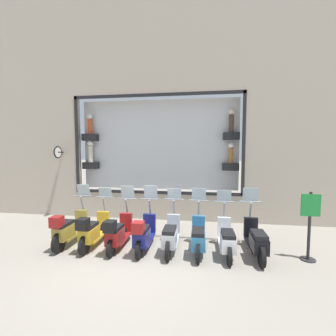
{
  "coord_description": "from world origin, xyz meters",
  "views": [
    {
      "loc": [
        -5.2,
        -1.7,
        2.72
      ],
      "look_at": [
        2.15,
        -0.65,
        2.16
      ],
      "focal_mm": 24.0,
      "sensor_mm": 36.0,
      "label": 1
    }
  ],
  "objects_px": {
    "scooter_silver_3": "(171,235)",
    "shop_sign_post": "(310,224)",
    "scooter_navy_4": "(144,233)",
    "scooter_red_5": "(118,232)",
    "scooter_black_0": "(256,240)",
    "scooter_teal_2": "(198,237)",
    "scooter_white_1": "(227,239)",
    "scooter_olive_7": "(69,229)",
    "scooter_yellow_6": "(93,231)"
  },
  "relations": [
    {
      "from": "scooter_silver_3",
      "to": "scooter_red_5",
      "type": "xyz_separation_m",
      "value": [
        -0.07,
        1.48,
        0.03
      ]
    },
    {
      "from": "scooter_white_1",
      "to": "scooter_red_5",
      "type": "bearing_deg",
      "value": 91.2
    },
    {
      "from": "scooter_black_0",
      "to": "scooter_teal_2",
      "type": "relative_size",
      "value": 1.0
    },
    {
      "from": "scooter_red_5",
      "to": "scooter_silver_3",
      "type": "bearing_deg",
      "value": -87.42
    },
    {
      "from": "scooter_silver_3",
      "to": "scooter_navy_4",
      "type": "relative_size",
      "value": 1.0
    },
    {
      "from": "scooter_teal_2",
      "to": "scooter_yellow_6",
      "type": "xyz_separation_m",
      "value": [
        -0.06,
        2.96,
        0.05
      ]
    },
    {
      "from": "scooter_silver_3",
      "to": "shop_sign_post",
      "type": "distance_m",
      "value": 3.5
    },
    {
      "from": "scooter_silver_3",
      "to": "scooter_black_0",
      "type": "bearing_deg",
      "value": -89.96
    },
    {
      "from": "scooter_silver_3",
      "to": "scooter_olive_7",
      "type": "distance_m",
      "value": 2.96
    },
    {
      "from": "scooter_black_0",
      "to": "scooter_yellow_6",
      "type": "xyz_separation_m",
      "value": [
        -0.06,
        4.44,
        0.04
      ]
    },
    {
      "from": "scooter_black_0",
      "to": "scooter_teal_2",
      "type": "height_order",
      "value": "scooter_black_0"
    },
    {
      "from": "scooter_navy_4",
      "to": "scooter_red_5",
      "type": "bearing_deg",
      "value": 90.22
    },
    {
      "from": "scooter_black_0",
      "to": "scooter_silver_3",
      "type": "height_order",
      "value": "scooter_black_0"
    },
    {
      "from": "scooter_black_0",
      "to": "scooter_navy_4",
      "type": "bearing_deg",
      "value": 91.26
    },
    {
      "from": "scooter_silver_3",
      "to": "shop_sign_post",
      "type": "relative_size",
      "value": 1.05
    },
    {
      "from": "scooter_navy_4",
      "to": "scooter_red_5",
      "type": "relative_size",
      "value": 1.0
    },
    {
      "from": "scooter_white_1",
      "to": "scooter_navy_4",
      "type": "xyz_separation_m",
      "value": [
        -0.06,
        2.22,
        0.05
      ]
    },
    {
      "from": "scooter_yellow_6",
      "to": "scooter_olive_7",
      "type": "distance_m",
      "value": 0.74
    },
    {
      "from": "scooter_silver_3",
      "to": "scooter_olive_7",
      "type": "relative_size",
      "value": 1.0
    },
    {
      "from": "scooter_black_0",
      "to": "scooter_olive_7",
      "type": "xyz_separation_m",
      "value": [
        -0.05,
        5.18,
        0.05
      ]
    },
    {
      "from": "scooter_teal_2",
      "to": "scooter_silver_3",
      "type": "relative_size",
      "value": 1.0
    },
    {
      "from": "scooter_teal_2",
      "to": "scooter_yellow_6",
      "type": "height_order",
      "value": "scooter_teal_2"
    },
    {
      "from": "scooter_teal_2",
      "to": "scooter_navy_4",
      "type": "height_order",
      "value": "scooter_navy_4"
    },
    {
      "from": "scooter_black_0",
      "to": "scooter_white_1",
      "type": "xyz_separation_m",
      "value": [
        -0.01,
        0.74,
        -0.02
      ]
    },
    {
      "from": "scooter_silver_3",
      "to": "scooter_yellow_6",
      "type": "height_order",
      "value": "scooter_silver_3"
    },
    {
      "from": "scooter_black_0",
      "to": "scooter_navy_4",
      "type": "relative_size",
      "value": 1.0
    },
    {
      "from": "scooter_red_5",
      "to": "scooter_yellow_6",
      "type": "height_order",
      "value": "scooter_red_5"
    },
    {
      "from": "scooter_yellow_6",
      "to": "scooter_olive_7",
      "type": "height_order",
      "value": "scooter_olive_7"
    },
    {
      "from": "scooter_white_1",
      "to": "scooter_navy_4",
      "type": "relative_size",
      "value": 1.0
    },
    {
      "from": "scooter_black_0",
      "to": "scooter_yellow_6",
      "type": "height_order",
      "value": "scooter_black_0"
    },
    {
      "from": "scooter_white_1",
      "to": "scooter_yellow_6",
      "type": "bearing_deg",
      "value": 90.88
    },
    {
      "from": "scooter_navy_4",
      "to": "scooter_silver_3",
      "type": "bearing_deg",
      "value": -85.07
    },
    {
      "from": "scooter_white_1",
      "to": "scooter_teal_2",
      "type": "bearing_deg",
      "value": 89.74
    },
    {
      "from": "scooter_black_0",
      "to": "scooter_red_5",
      "type": "relative_size",
      "value": 1.0
    },
    {
      "from": "scooter_teal_2",
      "to": "scooter_olive_7",
      "type": "distance_m",
      "value": 3.7
    },
    {
      "from": "scooter_navy_4",
      "to": "scooter_olive_7",
      "type": "relative_size",
      "value": 0.99
    },
    {
      "from": "scooter_olive_7",
      "to": "scooter_silver_3",
      "type": "bearing_deg",
      "value": -88.98
    },
    {
      "from": "scooter_white_1",
      "to": "scooter_silver_3",
      "type": "bearing_deg",
      "value": 89.83
    },
    {
      "from": "scooter_white_1",
      "to": "scooter_olive_7",
      "type": "bearing_deg",
      "value": 90.62
    },
    {
      "from": "scooter_white_1",
      "to": "scooter_olive_7",
      "type": "distance_m",
      "value": 4.44
    },
    {
      "from": "scooter_navy_4",
      "to": "scooter_olive_7",
      "type": "bearing_deg",
      "value": 89.71
    },
    {
      "from": "scooter_red_5",
      "to": "shop_sign_post",
      "type": "distance_m",
      "value": 4.97
    },
    {
      "from": "scooter_black_0",
      "to": "scooter_teal_2",
      "type": "xyz_separation_m",
      "value": [
        -0.0,
        1.48,
        -0.01
      ]
    },
    {
      "from": "shop_sign_post",
      "to": "scooter_navy_4",
      "type": "bearing_deg",
      "value": 90.36
    },
    {
      "from": "scooter_navy_4",
      "to": "shop_sign_post",
      "type": "bearing_deg",
      "value": -89.64
    },
    {
      "from": "scooter_teal_2",
      "to": "shop_sign_post",
      "type": "height_order",
      "value": "shop_sign_post"
    },
    {
      "from": "scooter_teal_2",
      "to": "shop_sign_post",
      "type": "bearing_deg",
      "value": -90.76
    },
    {
      "from": "scooter_red_5",
      "to": "scooter_black_0",
      "type": "bearing_deg",
      "value": -88.94
    },
    {
      "from": "scooter_black_0",
      "to": "scooter_red_5",
      "type": "xyz_separation_m",
      "value": [
        -0.07,
        3.7,
        0.03
      ]
    },
    {
      "from": "scooter_black_0",
      "to": "scooter_white_1",
      "type": "distance_m",
      "value": 0.74
    }
  ]
}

